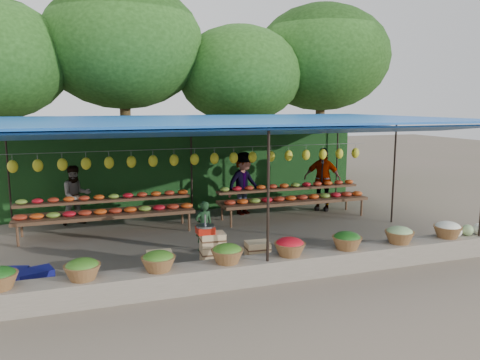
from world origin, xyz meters
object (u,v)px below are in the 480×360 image
object	(u,v)px
weighing_scale	(205,229)
vendor_seated	(204,226)
crate_counter	(211,257)
blue_crate_back	(14,275)
blue_crate_front	(36,279)

from	to	relation	value
weighing_scale	vendor_seated	world-z (taller)	weighing_scale
crate_counter	weighing_scale	xyz separation A→B (m)	(-0.11, 0.00, 0.55)
crate_counter	blue_crate_back	distance (m)	3.53
blue_crate_front	blue_crate_back	world-z (taller)	blue_crate_front
crate_counter	vendor_seated	xyz separation A→B (m)	(0.21, 1.34, 0.24)
vendor_seated	blue_crate_back	distance (m)	3.75
vendor_seated	blue_crate_front	size ratio (longest dim) A/B	1.95
blue_crate_front	blue_crate_back	xyz separation A→B (m)	(-0.39, 0.41, -0.04)
crate_counter	vendor_seated	bearing A→B (deg)	81.18
weighing_scale	blue_crate_front	distance (m)	3.05
vendor_seated	blue_crate_front	xyz separation A→B (m)	(-3.28, -1.09, -0.38)
blue_crate_front	vendor_seated	bearing A→B (deg)	1.71
blue_crate_back	blue_crate_front	bearing A→B (deg)	-31.40
vendor_seated	blue_crate_back	bearing A→B (deg)	2.63
blue_crate_front	weighing_scale	bearing A→B (deg)	-21.46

